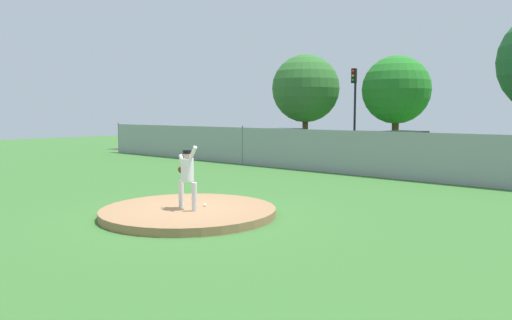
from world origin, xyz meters
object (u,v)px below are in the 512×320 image
at_px(parked_car_charcoal, 280,143).
at_px(traffic_light_near, 354,96).
at_px(traffic_cone_orange, 504,165).
at_px(pitcher_youth, 187,173).
at_px(parked_car_burgundy, 357,148).
at_px(baseball, 205,205).
at_px(parked_car_slate, 401,150).

bearing_deg(parked_car_charcoal, traffic_light_near, 57.80).
bearing_deg(traffic_cone_orange, parked_car_charcoal, -176.38).
distance_m(parked_car_charcoal, traffic_cone_orange, 12.35).
xyz_separation_m(pitcher_youth, parked_car_burgundy, (-3.75, 14.91, -0.34)).
relative_size(pitcher_youth, traffic_light_near, 0.30).
xyz_separation_m(baseball, parked_car_burgundy, (-3.79, 14.38, 0.54)).
height_order(pitcher_youth, traffic_cone_orange, pitcher_youth).
xyz_separation_m(traffic_cone_orange, traffic_light_near, (-9.68, 3.40, 3.37)).
relative_size(baseball, parked_car_slate, 0.02).
bearing_deg(pitcher_youth, traffic_cone_orange, 78.50).
relative_size(parked_car_charcoal, traffic_cone_orange, 8.18).
height_order(pitcher_youth, traffic_light_near, traffic_light_near).
distance_m(parked_car_slate, traffic_cone_orange, 4.54).
bearing_deg(parked_car_burgundy, traffic_light_near, 122.26).
distance_m(pitcher_youth, baseball, 1.03).
bearing_deg(baseball, traffic_cone_orange, 78.28).
distance_m(parked_car_charcoal, parked_car_burgundy, 5.35).
bearing_deg(pitcher_youth, traffic_light_near, 108.59).
xyz_separation_m(parked_car_charcoal, traffic_light_near, (2.63, 4.18, 2.83)).
distance_m(baseball, parked_car_slate, 13.97).
bearing_deg(traffic_cone_orange, parked_car_burgundy, -172.55).
bearing_deg(traffic_cone_orange, baseball, -101.72).
bearing_deg(traffic_light_near, pitcher_youth, -71.41).
bearing_deg(pitcher_youth, parked_car_charcoal, 121.16).
bearing_deg(pitcher_youth, parked_car_slate, 94.24).
relative_size(parked_car_slate, parked_car_burgundy, 1.12).
xyz_separation_m(parked_car_slate, parked_car_burgundy, (-2.67, 0.46, -0.04)).
bearing_deg(parked_car_charcoal, baseball, -57.77).
xyz_separation_m(baseball, parked_car_charcoal, (-9.15, 14.51, 0.56)).
height_order(pitcher_youth, parked_car_charcoal, pitcher_youth).
height_order(baseball, parked_car_burgundy, parked_car_burgundy).
height_order(baseball, parked_car_slate, parked_car_slate).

